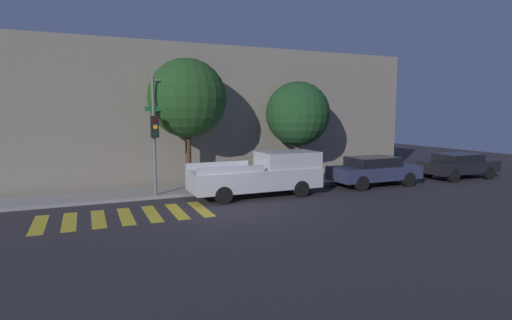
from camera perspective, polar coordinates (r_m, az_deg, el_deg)
The scene contains 10 objects.
ground_plane at distance 14.83m, azimuth -4.20°, elevation -7.39°, with size 60.00×60.00×0.00m, color #2D2B30.
sidewalk at distance 18.80m, azimuth -8.47°, elevation -4.22°, with size 26.00×2.12×0.14m, color gray.
building_row at distance 22.82m, azimuth -11.50°, elevation 6.28°, with size 26.00×6.00×7.00m, color gray.
crosswalk at distance 14.90m, azimuth -18.09°, elevation -7.63°, with size 5.87×2.60×0.00m.
traffic_light_pole at distance 17.24m, azimuth -13.26°, elevation 5.74°, with size 1.94×0.56×5.11m.
pickup_truck at distance 17.43m, azimuth 0.99°, elevation -2.02°, with size 5.68×1.99×1.91m.
sedan_near_corner at distance 20.67m, azimuth 16.51°, elevation -1.41°, with size 4.57×1.88×1.46m.
sedan_middle at distance 24.81m, azimuth 26.96°, elevation -0.63°, with size 4.34×1.88×1.39m.
tree_near_corner at distance 18.56m, azimuth -9.80°, elevation 8.67°, with size 3.57×3.57×6.08m.
tree_midblock at distance 20.66m, azimuth 5.98°, elevation 6.56°, with size 3.29×3.29×5.23m.
Camera 1 is at (-4.68, -13.61, 3.59)m, focal length 28.00 mm.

